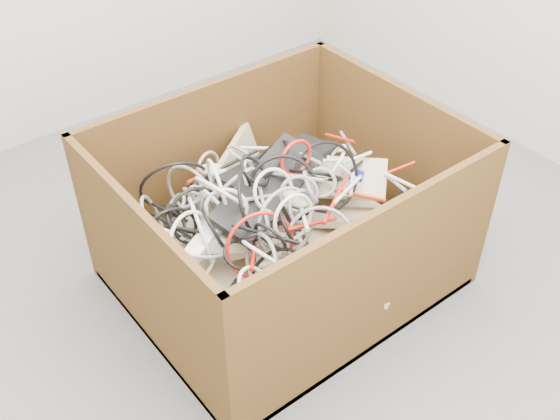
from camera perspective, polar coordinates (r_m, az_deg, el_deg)
ground at (r=2.39m, az=-0.46°, el=-7.33°), size 3.00×3.00×0.00m
cardboard_box at (r=2.35m, az=0.04°, el=-3.03°), size 1.08×0.90×0.60m
keyboard_pile at (r=2.29m, az=0.67°, el=-0.02°), size 1.00×0.89×0.41m
mice_scatter at (r=2.21m, az=1.00°, el=0.36°), size 0.66×0.58×0.19m
power_strip_left at (r=2.05m, az=-6.48°, el=-2.54°), size 0.28×0.15×0.11m
power_strip_right at (r=2.10m, az=-2.11°, el=-2.78°), size 0.29×0.18×0.10m
vga_plug at (r=2.34m, az=6.58°, el=2.97°), size 0.06×0.06×0.03m
cable_tangle at (r=2.12m, az=-3.09°, el=0.02°), size 0.99×0.81×0.41m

